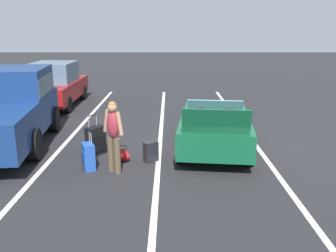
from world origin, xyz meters
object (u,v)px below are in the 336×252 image
at_px(suitcase_small_carryon, 151,152).
at_px(parked_pickup_truck_far, 9,106).
at_px(convertible_car, 215,125).
at_px(duffel_bag, 120,154).
at_px(suitcase_large_black, 96,141).
at_px(suitcase_medium_bright, 88,157).
at_px(parked_sedan_near, 55,85).
at_px(traveler_person, 113,133).

relative_size(suitcase_small_carryon, parked_pickup_truck_far, 0.10).
bearing_deg(convertible_car, duffel_bag, 122.61).
height_order(suitcase_large_black, suitcase_small_carryon, suitcase_large_black).
xyz_separation_m(suitcase_medium_bright, duffel_bag, (0.60, -0.65, -0.15)).
distance_m(suitcase_large_black, suitcase_medium_bright, 1.06).
bearing_deg(parked_pickup_truck_far, convertible_car, -97.46).
xyz_separation_m(convertible_car, suitcase_large_black, (-0.76, 3.15, -0.22)).
xyz_separation_m(suitcase_large_black, parked_sedan_near, (6.12, 2.85, 0.52)).
distance_m(duffel_bag, traveler_person, 1.10).
bearing_deg(convertible_car, suitcase_small_carryon, 133.23).
distance_m(traveler_person, parked_sedan_near, 8.15).
bearing_deg(traveler_person, convertible_car, -14.23).
distance_m(suitcase_medium_bright, duffel_bag, 0.90).
xyz_separation_m(duffel_bag, parked_sedan_near, (6.57, 3.53, 0.73)).
relative_size(suitcase_large_black, parked_pickup_truck_far, 0.20).
xyz_separation_m(parked_sedan_near, parked_pickup_truck_far, (-5.30, -0.34, 0.22)).
relative_size(suitcase_large_black, duffel_bag, 1.55).
distance_m(suitcase_medium_bright, traveler_person, 0.90).
bearing_deg(convertible_car, parked_sedan_near, 54.71).
height_order(convertible_car, parked_pickup_truck_far, parked_pickup_truck_far).
height_order(traveler_person, parked_sedan_near, parked_sedan_near).
relative_size(suitcase_small_carryon, duffel_bag, 0.74).
bearing_deg(suitcase_small_carryon, traveler_person, -82.06).
bearing_deg(duffel_bag, suitcase_medium_bright, 132.80).
distance_m(suitcase_small_carryon, duffel_bag, 0.77).
xyz_separation_m(duffel_bag, parked_pickup_truck_far, (1.27, 3.19, 0.95)).
distance_m(suitcase_large_black, parked_sedan_near, 6.77).
relative_size(suitcase_large_black, traveler_person, 0.63).
distance_m(suitcase_large_black, parked_pickup_truck_far, 2.74).
bearing_deg(parked_pickup_truck_far, suitcase_small_carryon, -115.54).
relative_size(convertible_car, suitcase_medium_bright, 4.73).
relative_size(suitcase_medium_bright, parked_pickup_truck_far, 0.18).
xyz_separation_m(suitcase_large_black, suitcase_small_carryon, (-0.52, -1.44, -0.12)).
bearing_deg(convertible_car, parked_pickup_truck_far, 95.84).
xyz_separation_m(suitcase_medium_bright, parked_sedan_near, (7.17, 2.88, 0.58)).
bearing_deg(suitcase_large_black, duffel_bag, 2.60).
xyz_separation_m(convertible_car, duffel_bag, (-1.22, 2.47, -0.43)).
distance_m(convertible_car, suitcase_large_black, 3.25).
bearing_deg(parked_sedan_near, suitcase_medium_bright, -158.82).
height_order(convertible_car, duffel_bag, convertible_car).
bearing_deg(suitcase_small_carryon, duffel_bag, -129.39).
height_order(suitcase_small_carryon, parked_sedan_near, parked_sedan_near).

